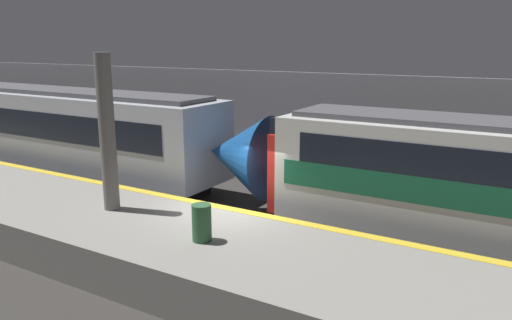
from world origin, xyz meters
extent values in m
plane|color=#33302D|center=(0.00, 0.00, 0.00)|extent=(120.00, 120.00, 0.00)
cube|color=gray|center=(0.00, -1.99, 0.52)|extent=(40.00, 3.98, 1.04)
cube|color=gold|center=(0.00, -0.15, 1.05)|extent=(40.00, 0.30, 0.01)
cube|color=#939399|center=(0.00, 6.80, 2.15)|extent=(50.00, 0.15, 4.29)
cylinder|color=slate|center=(-2.62, -1.75, 3.11)|extent=(0.41, 0.41, 4.13)
cube|color=black|center=(-13.11, 2.32, 0.33)|extent=(19.99, 2.30, 0.67)
cube|color=silver|center=(-13.11, 2.32, 2.06)|extent=(21.72, 2.80, 2.79)
cube|color=#4C4C51|center=(-13.11, 2.32, 3.53)|extent=(20.86, 1.96, 0.16)
cone|color=#195199|center=(-1.15, 2.32, 1.92)|extent=(2.20, 2.65, 2.65)
sphere|color=#F2EFCC|center=(-0.20, 2.32, 1.50)|extent=(0.20, 0.20, 0.20)
cube|color=red|center=(0.78, 2.32, 1.84)|extent=(0.25, 2.75, 2.23)
cube|color=black|center=(0.78, 2.32, 2.95)|extent=(0.25, 2.47, 0.89)
sphere|color=#EA4C42|center=(0.63, 1.68, 1.45)|extent=(0.18, 0.18, 0.18)
sphere|color=#EA4C42|center=(0.63, 2.95, 1.45)|extent=(0.18, 0.18, 0.18)
cylinder|color=#2D5B38|center=(0.80, -2.30, 1.47)|extent=(0.44, 0.44, 0.85)
camera|label=1|loc=(7.24, -10.76, 5.41)|focal=35.00mm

